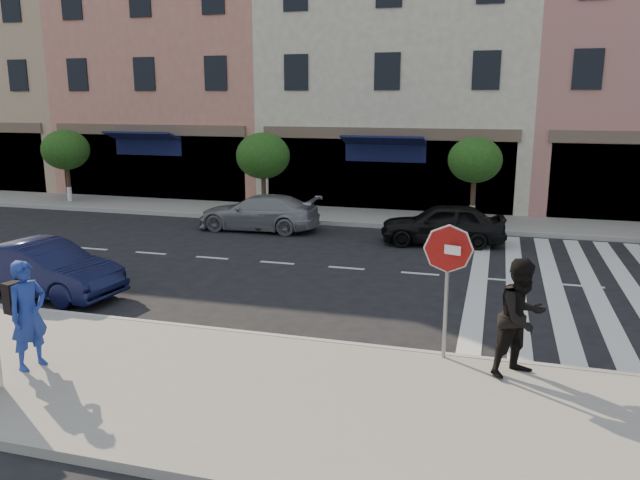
% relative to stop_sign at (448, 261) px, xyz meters
% --- Properties ---
extents(ground, '(120.00, 120.00, 0.00)m').
position_rel_stop_sign_xyz_m(ground, '(-3.10, 1.67, -1.87)').
color(ground, black).
rests_on(ground, ground).
extents(sidewalk_near, '(60.00, 4.50, 0.15)m').
position_rel_stop_sign_xyz_m(sidewalk_near, '(-3.10, -2.08, -1.80)').
color(sidewalk_near, gray).
rests_on(sidewalk_near, ground).
extents(sidewalk_far, '(60.00, 3.00, 0.15)m').
position_rel_stop_sign_xyz_m(sidewalk_far, '(-3.10, 12.67, -1.80)').
color(sidewalk_far, gray).
rests_on(sidewalk_far, ground).
extents(building_west_far, '(12.00, 9.00, 12.00)m').
position_rel_stop_sign_xyz_m(building_west_far, '(-25.10, 18.67, 4.13)').
color(building_west_far, tan).
rests_on(building_west_far, ground).
extents(building_west_mid, '(10.00, 9.00, 14.00)m').
position_rel_stop_sign_xyz_m(building_west_mid, '(-14.10, 18.67, 5.13)').
color(building_west_mid, tan).
rests_on(building_west_mid, ground).
extents(building_centre, '(11.00, 9.00, 11.00)m').
position_rel_stop_sign_xyz_m(building_centre, '(-3.60, 18.67, 3.63)').
color(building_centre, beige).
rests_on(building_centre, ground).
extents(street_tree_wa, '(2.00, 2.00, 3.05)m').
position_rel_stop_sign_xyz_m(street_tree_wa, '(-17.10, 12.47, 0.46)').
color(street_tree_wa, '#473323').
rests_on(street_tree_wa, sidewalk_far).
extents(street_tree_wb, '(2.10, 2.10, 3.06)m').
position_rel_stop_sign_xyz_m(street_tree_wb, '(-8.10, 12.47, 0.44)').
color(street_tree_wb, '#473323').
rests_on(street_tree_wb, sidewalk_far).
extents(street_tree_c, '(1.90, 1.90, 3.04)m').
position_rel_stop_sign_xyz_m(street_tree_c, '(-0.10, 12.47, 0.49)').
color(street_tree_c, '#473323').
rests_on(street_tree_c, sidewalk_far).
extents(stop_sign, '(0.79, 0.30, 2.35)m').
position_rel_stop_sign_xyz_m(stop_sign, '(0.00, 0.00, 0.00)').
color(stop_sign, gray).
rests_on(stop_sign, sidewalk_near).
extents(photographer, '(0.59, 0.76, 1.83)m').
position_rel_stop_sign_xyz_m(photographer, '(-6.55, -2.27, -0.80)').
color(photographer, navy).
rests_on(photographer, sidewalk_near).
extents(walker, '(1.19, 1.18, 1.94)m').
position_rel_stop_sign_xyz_m(walker, '(1.22, -0.33, -0.75)').
color(walker, black).
rests_on(walker, sidewalk_near).
extents(car_near_mid, '(4.02, 1.81, 1.28)m').
position_rel_stop_sign_xyz_m(car_near_mid, '(-9.34, 1.41, -1.23)').
color(car_near_mid, black).
rests_on(car_near_mid, ground).
extents(car_far_left, '(4.28, 1.79, 1.23)m').
position_rel_stop_sign_xyz_m(car_far_left, '(-7.24, 9.70, -1.25)').
color(car_far_left, gray).
rests_on(car_far_left, ground).
extents(car_far_mid, '(4.01, 2.01, 1.31)m').
position_rel_stop_sign_xyz_m(car_far_mid, '(-0.86, 9.27, -1.22)').
color(car_far_mid, black).
rests_on(car_far_mid, ground).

